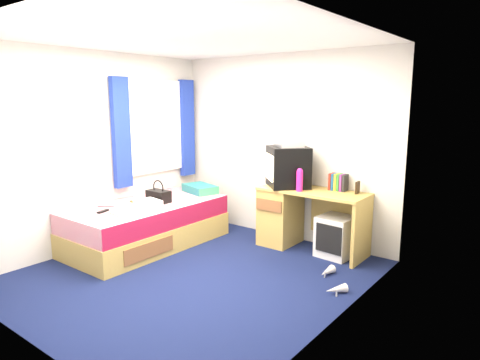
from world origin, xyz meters
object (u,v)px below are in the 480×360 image
Objects in this scene: crt_tv at (288,167)px; vcr at (289,144)px; desk at (293,214)px; towel at (148,204)px; storage_cube at (336,236)px; bed at (147,225)px; aerosol_can at (303,181)px; water_bottle at (106,204)px; pillow at (200,189)px; handbag at (159,196)px; magazine at (144,201)px; colour_swatch_fan at (116,214)px; pink_water_bottle at (300,181)px; white_heels at (331,280)px; remote_control at (103,211)px; picture_frame at (358,188)px.

vcr is at bearing 90.00° from crt_tv.
towel is (-1.26, -1.25, 0.18)m from desk.
desk reaches higher than storage_cube.
aerosol_can is (1.57, 1.13, 0.58)m from bed.
vcr is 1.36× the size of towel.
crt_tv is at bearing 42.84° from water_bottle.
handbag is (-0.02, -0.74, 0.03)m from pillow.
storage_cube is (2.05, 1.10, -0.03)m from bed.
water_bottle is at bearing -109.52° from magazine.
handbag is 0.64m from water_bottle.
vcr is 1.76m from handbag.
crt_tv is 3.40× the size of water_bottle.
vcr is 2.20m from colour_swatch_fan.
pink_water_bottle is 1.78m from handbag.
storage_cube is 1.03m from crt_tv.
aerosol_can is at bearing 42.35° from towel.
pillow is 1.63× the size of handbag.
white_heels is (2.63, 0.74, -0.54)m from water_bottle.
vcr reaches higher than desk.
white_heels is at bearing -44.73° from aerosol_can.
water_bottle is at bearing -125.09° from bed.
remote_control reaches higher than storage_cube.
handbag is (-1.57, -0.80, -0.25)m from pink_water_bottle.
aerosol_can is 2.03m from magazine.
vcr reaches higher than crt_tv.
magazine is (-0.18, -0.10, -0.08)m from handbag.
pink_water_bottle is (-0.59, -0.31, 0.05)m from picture_frame.
crt_tv reaches higher than pink_water_bottle.
vcr is (1.36, 1.12, 1.02)m from bed.
picture_frame is at bearing 50.98° from vcr.
magazine is at bearing -102.16° from vcr.
vcr reaches higher than picture_frame.
white_heels is (1.00, -0.77, -0.96)m from crt_tv.
pink_water_bottle reaches higher than storage_cube.
towel is at bearing -142.83° from pink_water_bottle.
picture_frame is (2.21, 1.26, 0.55)m from bed.
water_bottle reaches higher than remote_control.
towel is at bearing 43.36° from remote_control.
white_heels is (2.44, 0.92, -0.51)m from remote_control.
remote_control is (-0.15, -1.47, -0.04)m from pillow.
pillow is 0.86m from magazine.
pink_water_bottle is at bearing 12.26° from crt_tv.
magazine is (-1.48, -1.07, -0.74)m from vcr.
bed is at bearing -154.66° from picture_frame.
aerosol_can is 0.64× the size of towel.
vcr is at bearing 10.26° from pillow.
colour_swatch_fan is at bearing -96.89° from towel.
bed is at bearing -171.58° from white_heels.
picture_frame is 2.64m from magazine.
storage_cube is at bearing 42.81° from crt_tv.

